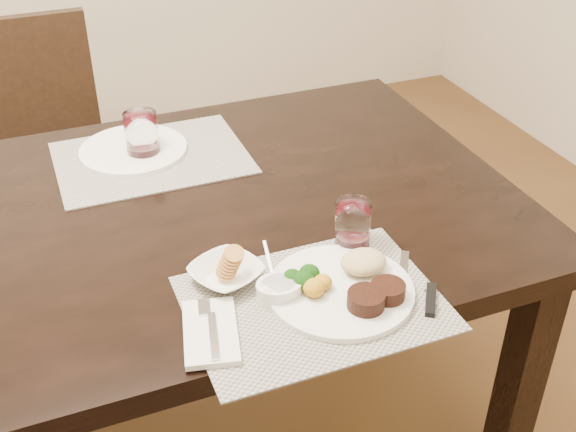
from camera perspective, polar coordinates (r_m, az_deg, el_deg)
name	(u,v)px	position (r m, az deg, el deg)	size (l,w,h in m)	color
dining_table	(72,265)	(1.63, -16.72, -3.73)	(2.00, 1.00, 0.75)	black
chair_far	(42,145)	(2.52, -18.90, 5.34)	(0.42, 0.42, 0.90)	black
placemat_near	(313,303)	(1.33, 2.02, -6.88)	(0.46, 0.34, 0.00)	gray
placemat_far	(152,158)	(1.82, -10.73, 4.54)	(0.46, 0.34, 0.00)	gray
dinner_plate	(348,286)	(1.35, 4.73, -5.51)	(0.28, 0.28, 0.05)	silver
napkin_fork	(210,332)	(1.27, -6.14, -9.07)	(0.13, 0.18, 0.02)	silver
steak_knife	(424,292)	(1.37, 10.68, -5.93)	(0.08, 0.20, 0.01)	silver
cracker_bowl	(226,273)	(1.38, -4.93, -4.50)	(0.17, 0.17, 0.06)	silver
sauce_ramekin	(280,289)	(1.33, -0.68, -5.77)	(0.09, 0.13, 0.07)	silver
wine_glass_near	(353,226)	(1.46, 5.14, -0.79)	(0.07, 0.07, 0.10)	white
far_plate	(133,150)	(1.85, -12.12, 5.15)	(0.27, 0.27, 0.01)	silver
wine_glass_far	(142,137)	(1.81, -11.45, 6.14)	(0.08, 0.08, 0.11)	white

